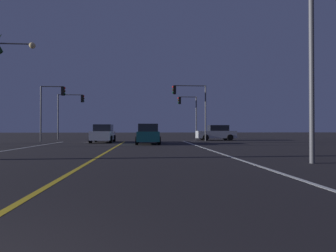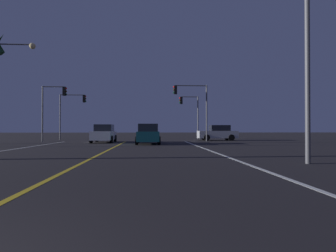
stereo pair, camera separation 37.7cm
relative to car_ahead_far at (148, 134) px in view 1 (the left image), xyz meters
name	(u,v)px [view 1 (the left image)]	position (x,y,z in m)	size (l,w,h in m)	color
lane_edge_right	(235,158)	(3.71, -11.84, -0.82)	(0.16, 33.20, 0.01)	silver
lane_center_divider	(94,159)	(-2.32, -11.84, -0.82)	(0.16, 33.20, 0.01)	gold
car_ahead_far	(148,134)	(0.00, 0.00, 0.00)	(2.02, 4.30, 1.70)	black
car_crossing_side	(216,133)	(7.68, 7.09, 0.00)	(4.30, 2.02, 1.70)	black
car_oncoming	(103,134)	(-4.20, 3.12, 0.00)	(2.02, 4.30, 1.70)	black
traffic_light_near_right	(190,100)	(4.42, 5.26, 3.52)	(3.59, 0.36, 5.85)	#4C4C51
traffic_light_near_left	(52,101)	(-9.58, 5.26, 3.30)	(2.48, 0.36, 5.61)	#4C4C51
traffic_light_far_right	(188,108)	(4.97, 10.76, 3.09)	(2.40, 0.36, 5.31)	#4C4C51
traffic_light_far_left	(71,106)	(-9.21, 10.76, 3.23)	(3.18, 0.36, 5.45)	#4C4C51
street_lamp_right_near	(296,19)	(5.40, -13.85, 4.53)	(2.59, 0.44, 8.44)	#4C4C51
street_lamp_left_mid	(7,79)	(-9.95, -3.20, 4.00)	(2.69, 0.44, 7.47)	#4C4C51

